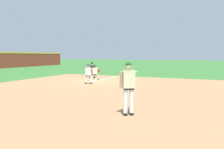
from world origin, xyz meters
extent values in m
plane|color=#336B2D|center=(0.00, 0.00, 0.00)|extent=(160.00, 160.00, 0.00)
cube|color=#9E754C|center=(-4.15, -2.90, 0.00)|extent=(18.00, 18.00, 0.01)
cube|color=white|center=(5.96, 0.00, 0.01)|extent=(11.92, 0.10, 0.00)
cube|color=white|center=(0.00, 0.00, 0.04)|extent=(0.38, 0.38, 0.09)
sphere|color=white|center=(-3.33, -2.60, 0.04)|extent=(0.07, 0.07, 0.07)
cube|color=black|center=(-8.33, -5.68, 0.04)|extent=(0.28, 0.24, 0.09)
cylinder|color=white|center=(-8.37, -5.70, 0.50)|extent=(0.15, 0.15, 0.84)
cube|color=black|center=(-8.21, -5.86, 0.04)|extent=(0.28, 0.24, 0.09)
cylinder|color=white|center=(-8.24, -5.88, 0.50)|extent=(0.15, 0.15, 0.84)
cube|color=black|center=(-8.30, -5.79, 0.94)|extent=(0.36, 0.39, 0.06)
cube|color=beige|center=(-8.30, -5.79, 1.26)|extent=(0.43, 0.47, 0.60)
sphere|color=tan|center=(-8.29, -5.78, 1.69)|extent=(0.21, 0.21, 0.21)
sphere|color=#194C28|center=(-8.29, -5.78, 1.76)|extent=(0.20, 0.20, 0.20)
cube|color=#194C28|center=(-8.21, -5.73, 1.74)|extent=(0.19, 0.20, 0.02)
cylinder|color=tan|center=(-8.39, -5.54, 1.23)|extent=(0.21, 0.18, 0.59)
cylinder|color=tan|center=(-7.92, -5.83, 1.35)|extent=(0.48, 0.38, 0.41)
ellipsoid|color=brown|center=(-7.85, -5.78, 1.19)|extent=(0.36, 0.33, 0.34)
cube|color=black|center=(0.61, 0.06, 0.04)|extent=(0.28, 0.24, 0.09)
cylinder|color=white|center=(0.64, 0.08, 0.28)|extent=(0.15, 0.15, 0.40)
cube|color=black|center=(0.27, 0.55, 0.04)|extent=(0.28, 0.24, 0.09)
cylinder|color=white|center=(0.30, 0.57, 0.28)|extent=(0.15, 0.15, 0.40)
cube|color=black|center=(0.47, 0.32, 0.50)|extent=(0.36, 0.39, 0.06)
cube|color=beige|center=(0.47, 0.32, 0.78)|extent=(0.43, 0.47, 0.52)
sphere|color=brown|center=(0.46, 0.31, 1.17)|extent=(0.21, 0.21, 0.21)
sphere|color=#194C28|center=(0.46, 0.31, 1.24)|extent=(0.20, 0.20, 0.20)
cube|color=#194C28|center=(0.38, 0.26, 1.22)|extent=(0.19, 0.20, 0.02)
cylinder|color=brown|center=(0.27, -0.12, 0.92)|extent=(0.53, 0.41, 0.24)
cylinder|color=brown|center=(0.25, 0.47, 0.72)|extent=(0.25, 0.21, 0.58)
ellipsoid|color=brown|center=(0.10, -0.24, 0.85)|extent=(0.29, 0.29, 0.35)
cube|color=black|center=(-1.58, -0.07, 0.04)|extent=(0.28, 0.15, 0.09)
cylinder|color=white|center=(-1.62, -0.08, 0.33)|extent=(0.15, 0.15, 0.50)
cube|color=black|center=(-1.51, -0.47, 0.04)|extent=(0.28, 0.15, 0.09)
cylinder|color=white|center=(-1.55, -0.48, 0.33)|extent=(0.15, 0.15, 0.50)
cube|color=black|center=(-1.59, -0.28, 0.60)|extent=(0.26, 0.37, 0.06)
cube|color=white|center=(-1.59, -0.28, 0.89)|extent=(0.31, 0.44, 0.54)
sphere|color=#9E7051|center=(-1.57, -0.27, 1.29)|extent=(0.21, 0.21, 0.21)
sphere|color=navy|center=(-1.57, -0.27, 1.36)|extent=(0.20, 0.20, 0.20)
cube|color=navy|center=(-1.48, -0.26, 1.34)|extent=(0.14, 0.19, 0.02)
cylinder|color=#9E7051|center=(-1.49, -0.01, 0.86)|extent=(0.34, 0.15, 0.56)
cylinder|color=#9E7051|center=(-1.40, -0.50, 0.86)|extent=(0.34, 0.15, 0.56)
cube|color=black|center=(1.91, 1.13, 0.04)|extent=(0.28, 0.24, 0.09)
cylinder|color=#515154|center=(1.94, 1.15, 0.33)|extent=(0.15, 0.15, 0.50)
cube|color=black|center=(1.68, 1.45, 0.04)|extent=(0.28, 0.24, 0.09)
cylinder|color=#515154|center=(1.71, 1.48, 0.33)|extent=(0.15, 0.15, 0.50)
cube|color=black|center=(1.83, 1.31, 0.60)|extent=(0.36, 0.39, 0.06)
cube|color=#232326|center=(1.83, 1.31, 0.89)|extent=(0.43, 0.47, 0.54)
sphere|color=tan|center=(1.81, 1.30, 1.29)|extent=(0.21, 0.21, 0.21)
sphere|color=black|center=(1.81, 1.30, 1.36)|extent=(0.20, 0.20, 0.20)
cube|color=black|center=(1.74, 1.25, 1.34)|extent=(0.19, 0.20, 0.02)
cylinder|color=tan|center=(1.85, 1.02, 0.86)|extent=(0.32, 0.26, 0.56)
cylinder|color=tan|center=(1.56, 1.43, 0.86)|extent=(0.32, 0.26, 0.56)
camera|label=1|loc=(-15.32, -8.30, 2.09)|focal=35.00mm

